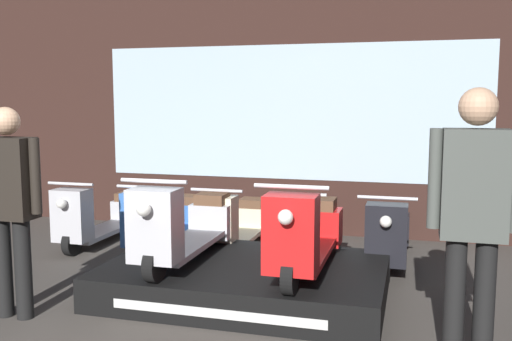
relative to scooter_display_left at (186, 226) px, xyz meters
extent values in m
cube|color=#331E19|center=(0.37, 2.55, 1.00)|extent=(8.94, 0.08, 3.20)
cube|color=silver|center=(0.37, 2.51, 0.95)|extent=(4.92, 0.01, 1.70)
cube|color=black|center=(0.54, 0.05, -0.45)|extent=(2.41, 1.59, 0.29)
cube|color=silver|center=(0.54, -0.75, -0.47)|extent=(1.69, 0.01, 0.07)
cylinder|color=black|center=(0.00, -0.63, -0.16)|extent=(0.09, 0.29, 0.29)
cylinder|color=black|center=(0.00, 0.73, -0.16)|extent=(0.09, 0.29, 0.29)
cube|color=#BCBCC1|center=(0.00, 0.05, -0.17)|extent=(0.37, 1.27, 0.05)
cube|color=#BCBCC1|center=(0.00, -0.61, 0.14)|extent=(0.39, 0.26, 0.58)
cube|color=#BCBCC1|center=(0.00, 0.70, -0.09)|extent=(0.40, 0.31, 0.34)
cube|color=brown|center=(0.00, 0.70, 0.13)|extent=(0.29, 0.28, 0.11)
cylinder|color=silver|center=(0.00, -0.62, 0.49)|extent=(0.55, 0.03, 0.03)
sphere|color=white|center=(0.00, -0.80, 0.30)|extent=(0.11, 0.11, 0.11)
cylinder|color=black|center=(1.08, -0.63, -0.16)|extent=(0.09, 0.29, 0.29)
cylinder|color=black|center=(1.08, 0.73, -0.16)|extent=(0.09, 0.29, 0.29)
cube|color=red|center=(1.08, 0.05, -0.17)|extent=(0.37, 1.27, 0.05)
cube|color=red|center=(1.08, -0.61, 0.14)|extent=(0.39, 0.26, 0.58)
cube|color=red|center=(1.08, 0.70, -0.09)|extent=(0.40, 0.31, 0.34)
cube|color=brown|center=(1.08, 0.70, 0.13)|extent=(0.29, 0.28, 0.11)
cylinder|color=silver|center=(1.08, -0.62, 0.49)|extent=(0.55, 0.03, 0.03)
sphere|color=white|center=(1.08, -0.80, 0.30)|extent=(0.11, 0.11, 0.11)
cylinder|color=black|center=(-1.67, 0.77, -0.45)|extent=(0.09, 0.29, 0.29)
cylinder|color=black|center=(-1.67, 2.13, -0.45)|extent=(0.09, 0.29, 0.29)
cube|color=#BCBCC1|center=(-1.67, 1.45, -0.46)|extent=(0.37, 1.27, 0.05)
cube|color=#BCBCC1|center=(-1.67, 0.79, -0.15)|extent=(0.39, 0.26, 0.58)
cube|color=#BCBCC1|center=(-1.67, 2.11, -0.37)|extent=(0.40, 0.31, 0.34)
cube|color=brown|center=(-1.67, 2.10, -0.15)|extent=(0.29, 0.28, 0.11)
cylinder|color=silver|center=(-1.67, 0.79, 0.20)|extent=(0.55, 0.03, 0.03)
sphere|color=white|center=(-1.67, 0.61, 0.02)|extent=(0.11, 0.11, 0.11)
cylinder|color=black|center=(-0.83, 0.77, -0.45)|extent=(0.09, 0.29, 0.29)
cylinder|color=black|center=(-0.83, 2.13, -0.45)|extent=(0.09, 0.29, 0.29)
cube|color=#386BBC|center=(-0.83, 1.45, -0.46)|extent=(0.37, 1.27, 0.05)
cube|color=#386BBC|center=(-0.83, 0.79, -0.15)|extent=(0.39, 0.26, 0.58)
cube|color=#386BBC|center=(-0.83, 2.11, -0.37)|extent=(0.40, 0.31, 0.34)
cube|color=brown|center=(-0.83, 2.10, -0.15)|extent=(0.29, 0.28, 0.11)
cylinder|color=silver|center=(-0.83, 0.79, 0.20)|extent=(0.55, 0.03, 0.03)
sphere|color=white|center=(-0.83, 0.61, 0.02)|extent=(0.11, 0.11, 0.11)
cylinder|color=black|center=(0.01, 0.77, -0.45)|extent=(0.09, 0.29, 0.29)
cylinder|color=black|center=(0.01, 2.13, -0.45)|extent=(0.09, 0.29, 0.29)
cube|color=beige|center=(0.01, 1.45, -0.46)|extent=(0.37, 1.27, 0.05)
cube|color=beige|center=(0.01, 0.79, -0.15)|extent=(0.39, 0.26, 0.58)
cube|color=beige|center=(0.01, 2.11, -0.37)|extent=(0.40, 0.31, 0.34)
cube|color=brown|center=(0.01, 2.10, -0.15)|extent=(0.29, 0.28, 0.11)
cylinder|color=silver|center=(0.01, 0.79, 0.20)|extent=(0.55, 0.03, 0.03)
sphere|color=white|center=(0.01, 0.61, 0.02)|extent=(0.11, 0.11, 0.11)
cylinder|color=black|center=(0.86, 0.77, -0.45)|extent=(0.09, 0.29, 0.29)
cylinder|color=black|center=(0.86, 2.13, -0.45)|extent=(0.09, 0.29, 0.29)
cube|color=red|center=(0.86, 1.45, -0.46)|extent=(0.37, 1.27, 0.05)
cube|color=red|center=(0.86, 0.79, -0.15)|extent=(0.39, 0.26, 0.58)
cube|color=red|center=(0.86, 2.11, -0.37)|extent=(0.40, 0.31, 0.34)
cube|color=brown|center=(0.86, 2.10, -0.15)|extent=(0.29, 0.28, 0.11)
cylinder|color=silver|center=(0.86, 0.79, 0.20)|extent=(0.55, 0.03, 0.03)
sphere|color=white|center=(0.86, 0.61, 0.02)|extent=(0.11, 0.11, 0.11)
cylinder|color=black|center=(1.70, 0.77, -0.45)|extent=(0.09, 0.29, 0.29)
cylinder|color=black|center=(1.70, 2.13, -0.45)|extent=(0.09, 0.29, 0.29)
cube|color=black|center=(1.70, 1.45, -0.46)|extent=(0.37, 1.27, 0.05)
cube|color=black|center=(1.70, 0.79, -0.15)|extent=(0.39, 0.26, 0.58)
cube|color=black|center=(1.70, 2.11, -0.37)|extent=(0.40, 0.31, 0.34)
cube|color=brown|center=(1.70, 2.10, -0.15)|extent=(0.29, 0.28, 0.11)
cylinder|color=silver|center=(1.70, 0.79, 0.20)|extent=(0.55, 0.03, 0.03)
sphere|color=white|center=(1.70, 0.61, 0.02)|extent=(0.11, 0.11, 0.11)
cylinder|color=black|center=(-1.17, -0.92, -0.20)|extent=(0.13, 0.13, 0.80)
cylinder|color=black|center=(-0.99, -0.92, -0.20)|extent=(0.13, 0.13, 0.80)
cube|color=black|center=(-1.08, -0.92, 0.51)|extent=(0.40, 0.23, 0.63)
cylinder|color=black|center=(-0.83, -0.92, 0.54)|extent=(0.08, 0.08, 0.58)
sphere|color=tan|center=(-1.08, -0.92, 0.95)|extent=(0.22, 0.22, 0.22)
cylinder|color=black|center=(2.21, -0.92, -0.17)|extent=(0.13, 0.13, 0.86)
cylinder|color=black|center=(2.38, -0.92, -0.17)|extent=(0.13, 0.13, 0.86)
cube|color=#474C47|center=(2.29, -0.92, 0.60)|extent=(0.39, 0.22, 0.68)
cylinder|color=#474C47|center=(2.06, -0.92, 0.63)|extent=(0.08, 0.08, 0.62)
sphere|color=tan|center=(2.29, -0.92, 1.07)|extent=(0.23, 0.23, 0.23)
camera|label=1|loc=(1.93, -4.60, 1.11)|focal=40.00mm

